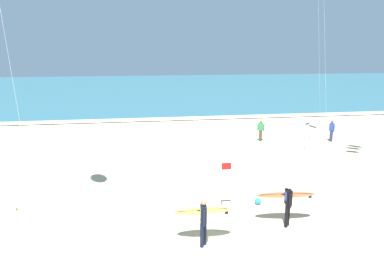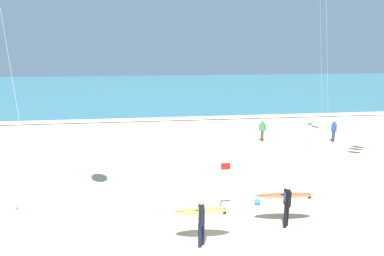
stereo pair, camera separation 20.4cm
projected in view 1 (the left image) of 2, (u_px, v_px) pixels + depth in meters
The scene contains 8 objects.
ocean_water at pixel (155, 88), 62.88m from camera, with size 160.00×60.00×0.08m, color #336B7A.
shoreline_foam at pixel (171, 119), 34.21m from camera, with size 160.00×1.62×0.01m, color white.
surfer_lead at pixel (203, 215), 12.13m from camera, with size 2.03×1.01×1.71m.
surfer_trailing at pixel (287, 199), 13.49m from camera, with size 2.34×1.03×1.71m.
bystander_blue_top at pixel (332, 131), 25.91m from camera, with size 0.27×0.48×1.59m.
bystander_green_top at pixel (261, 130), 26.01m from camera, with size 0.45×0.31×1.59m.
lifeguard_flag at pixel (222, 181), 14.72m from camera, with size 0.44×0.05×2.10m.
beach_ball at pixel (258, 201), 15.42m from camera, with size 0.28×0.28×0.28m, color #2D99DB.
Camera 1 is at (-3.16, -9.10, 6.59)m, focal length 33.12 mm.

